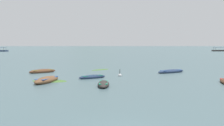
# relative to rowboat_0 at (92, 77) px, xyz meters

# --- Properties ---
(ground_plane) EXTENTS (6000.00, 6000.00, 0.00)m
(ground_plane) POSITION_rel_rowboat_0_xyz_m (2.66, 1482.31, -0.15)
(ground_plane) COLOR #476066
(mountain_1) EXTENTS (1930.98, 1930.98, 501.62)m
(mountain_1) POSITION_rel_rowboat_0_xyz_m (-837.75, 2077.69, 250.67)
(mountain_1) COLOR slate
(mountain_1) RESTS_ON ground
(mountain_2) EXTENTS (1120.91, 1120.91, 442.72)m
(mountain_2) POSITION_rel_rowboat_0_xyz_m (-167.85, 2064.97, 221.21)
(mountain_2) COLOR slate
(mountain_2) RESTS_ON ground
(mountain_3) EXTENTS (1863.05, 1863.05, 489.72)m
(mountain_3) POSITION_rel_rowboat_0_xyz_m (545.18, 1914.99, 244.72)
(mountain_3) COLOR slate
(mountain_3) RESTS_ON ground
(rowboat_0) EXTENTS (3.04, 2.44, 0.46)m
(rowboat_0) POSITION_rel_rowboat_0_xyz_m (0.00, 0.00, 0.00)
(rowboat_0) COLOR navy
(rowboat_0) RESTS_ON ground
(rowboat_1) EXTENTS (2.18, 4.27, 0.67)m
(rowboat_1) POSITION_rel_rowboat_0_xyz_m (-4.03, -2.88, 0.06)
(rowboat_1) COLOR brown
(rowboat_1) RESTS_ON ground
(rowboat_2) EXTENTS (4.19, 3.28, 0.51)m
(rowboat_2) POSITION_rel_rowboat_0_xyz_m (9.51, 5.63, 0.02)
(rowboat_2) COLOR navy
(rowboat_2) RESTS_ON ground
(rowboat_6) EXTENTS (1.02, 3.28, 0.52)m
(rowboat_6) POSITION_rel_rowboat_0_xyz_m (1.39, -5.14, 0.02)
(rowboat_6) COLOR #2D2826
(rowboat_6) RESTS_ON ground
(rowboat_7) EXTENTS (3.32, 3.16, 0.57)m
(rowboat_7) POSITION_rel_rowboat_0_xyz_m (-6.77, 5.46, 0.03)
(rowboat_7) COLOR brown
(rowboat_7) RESTS_ON ground
(ferry_1) EXTENTS (9.48, 3.91, 2.54)m
(ferry_1) POSITION_rel_rowboat_0_xyz_m (63.91, 122.17, 0.30)
(ferry_1) COLOR #2D2826
(ferry_1) RESTS_ON ground
(mooring_buoy) EXTENTS (0.41, 0.41, 0.93)m
(mooring_buoy) POSITION_rel_rowboat_0_xyz_m (2.94, 1.82, -0.05)
(mooring_buoy) COLOR silver
(mooring_buoy) RESTS_ON ground
(weed_patch_2) EXTENTS (2.98, 3.19, 0.14)m
(weed_patch_2) POSITION_rel_rowboat_0_xyz_m (0.36, 9.33, -0.15)
(weed_patch_2) COLOR #477033
(weed_patch_2) RESTS_ON ground
(weed_patch_5) EXTENTS (3.84, 2.70, 0.14)m
(weed_patch_5) POSITION_rel_rowboat_0_xyz_m (-3.97, -2.14, -0.15)
(weed_patch_5) COLOR #477033
(weed_patch_5) RESTS_ON ground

